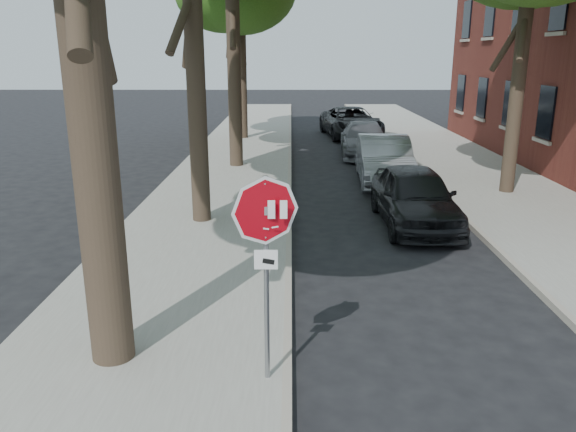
# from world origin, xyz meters

# --- Properties ---
(ground) EXTENTS (120.00, 120.00, 0.00)m
(ground) POSITION_xyz_m (0.00, 0.00, 0.00)
(ground) COLOR black
(ground) RESTS_ON ground
(sidewalk_left) EXTENTS (4.00, 55.00, 0.12)m
(sidewalk_left) POSITION_xyz_m (-2.50, 12.00, 0.06)
(sidewalk_left) COLOR gray
(sidewalk_left) RESTS_ON ground
(sidewalk_right) EXTENTS (4.00, 55.00, 0.12)m
(sidewalk_right) POSITION_xyz_m (6.00, 12.00, 0.06)
(sidewalk_right) COLOR gray
(sidewalk_right) RESTS_ON ground
(curb_left) EXTENTS (0.12, 55.00, 0.13)m
(curb_left) POSITION_xyz_m (-0.45, 12.00, 0.07)
(curb_left) COLOR #9E9384
(curb_left) RESTS_ON ground
(curb_right) EXTENTS (0.12, 55.00, 0.13)m
(curb_right) POSITION_xyz_m (3.95, 12.00, 0.07)
(curb_right) COLOR #9E9384
(curb_right) RESTS_ON ground
(stop_sign) EXTENTS (0.76, 0.34, 2.61)m
(stop_sign) POSITION_xyz_m (-0.70, -0.03, 1.95)
(stop_sign) COLOR gray
(stop_sign) RESTS_ON sidewalk_left
(car_a) EXTENTS (1.76, 4.26, 1.44)m
(car_a) POSITION_xyz_m (2.60, 6.95, 0.72)
(car_a) COLOR black
(car_a) RESTS_ON ground
(car_b) EXTENTS (1.81, 4.63, 1.50)m
(car_b) POSITION_xyz_m (2.60, 11.64, 0.75)
(car_b) COLOR gray
(car_b) RESTS_ON ground
(car_c) EXTENTS (2.17, 4.75, 1.35)m
(car_c) POSITION_xyz_m (2.60, 16.68, 0.67)
(car_c) COLOR #56575C
(car_c) RESTS_ON ground
(car_d) EXTENTS (3.04, 5.57, 1.48)m
(car_d) POSITION_xyz_m (2.60, 21.96, 0.74)
(car_d) COLOR black
(car_d) RESTS_ON ground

